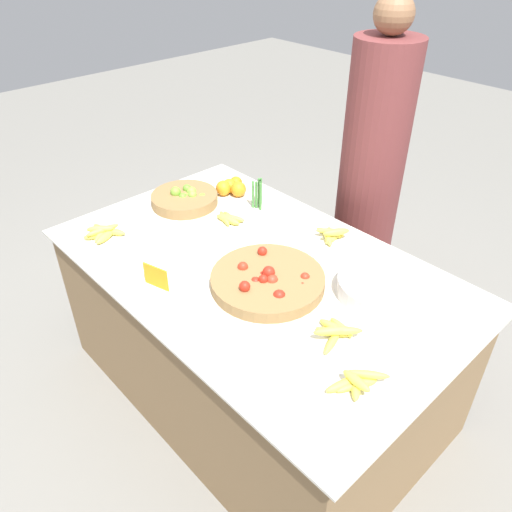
% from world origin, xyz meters
% --- Properties ---
extents(ground_plane, '(12.00, 12.00, 0.00)m').
position_xyz_m(ground_plane, '(0.00, 0.00, 0.00)').
color(ground_plane, gray).
extents(market_table, '(1.80, 1.12, 0.77)m').
position_xyz_m(market_table, '(0.00, 0.00, 0.39)').
color(market_table, olive).
rests_on(market_table, ground_plane).
extents(lime_bowl, '(0.34, 0.34, 0.09)m').
position_xyz_m(lime_bowl, '(-0.65, 0.10, 0.80)').
color(lime_bowl, olive).
rests_on(lime_bowl, market_table).
extents(tomato_basket, '(0.46, 0.46, 0.09)m').
position_xyz_m(tomato_basket, '(0.13, -0.06, 0.80)').
color(tomato_basket, olive).
rests_on(tomato_basket, market_table).
extents(orange_pile, '(0.15, 0.17, 0.08)m').
position_xyz_m(orange_pile, '(-0.57, 0.36, 0.81)').
color(orange_pile, orange).
rests_on(orange_pile, market_table).
extents(metal_bowl, '(0.34, 0.34, 0.07)m').
position_xyz_m(metal_bowl, '(0.48, 0.23, 0.81)').
color(metal_bowl, silver).
rests_on(metal_bowl, market_table).
extents(price_sign, '(0.12, 0.04, 0.10)m').
position_xyz_m(price_sign, '(-0.17, -0.39, 0.82)').
color(price_sign, orange).
rests_on(price_sign, market_table).
extents(veg_bundle, '(0.06, 0.07, 0.15)m').
position_xyz_m(veg_bundle, '(-0.37, 0.36, 0.84)').
color(veg_bundle, '#428438').
rests_on(veg_bundle, market_table).
extents(banana_bunch_back_center, '(0.14, 0.20, 0.06)m').
position_xyz_m(banana_bunch_back_center, '(0.70, -0.22, 0.79)').
color(banana_bunch_back_center, '#EFDB4C').
rests_on(banana_bunch_back_center, market_table).
extents(banana_bunch_front_right, '(0.17, 0.18, 0.06)m').
position_xyz_m(banana_bunch_front_right, '(0.51, -0.09, 0.80)').
color(banana_bunch_front_right, '#EFDB4C').
rests_on(banana_bunch_front_right, market_table).
extents(banana_bunch_front_center, '(0.17, 0.14, 0.06)m').
position_xyz_m(banana_bunch_front_center, '(0.08, 0.40, 0.79)').
color(banana_bunch_front_center, '#EFDB4C').
rests_on(banana_bunch_front_center, market_table).
extents(banana_bunch_middle_left, '(0.17, 0.11, 0.03)m').
position_xyz_m(banana_bunch_middle_left, '(-0.36, 0.15, 0.79)').
color(banana_bunch_middle_left, '#EFDB4C').
rests_on(banana_bunch_middle_left, market_table).
extents(banana_bunch_front_left, '(0.18, 0.18, 0.06)m').
position_xyz_m(banana_bunch_front_left, '(-0.66, -0.36, 0.79)').
color(banana_bunch_front_left, '#EFDB4C').
rests_on(banana_bunch_front_left, market_table).
extents(vendor_person, '(0.33, 0.33, 1.75)m').
position_xyz_m(vendor_person, '(-0.07, 0.89, 0.81)').
color(vendor_person, brown).
rests_on(vendor_person, ground_plane).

